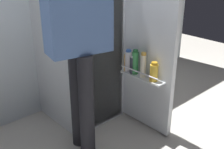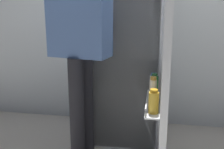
{
  "view_description": "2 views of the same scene",
  "coord_description": "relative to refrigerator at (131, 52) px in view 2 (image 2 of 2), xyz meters",
  "views": [
    {
      "loc": [
        -1.5,
        -1.56,
        1.56
      ],
      "look_at": [
        -0.06,
        0.02,
        0.63
      ],
      "focal_mm": 45.3,
      "sensor_mm": 36.0,
      "label": 1
    },
    {
      "loc": [
        0.27,
        -1.89,
        1.25
      ],
      "look_at": [
        -0.07,
        0.02,
        0.76
      ],
      "focal_mm": 42.28,
      "sensor_mm": 36.0,
      "label": 2
    }
  ],
  "objects": [
    {
      "name": "person",
      "position": [
        -0.35,
        -0.44,
        0.22
      ],
      "size": [
        0.59,
        0.85,
        1.76
      ],
      "color": "black",
      "rests_on": "ground_plane"
    },
    {
      "name": "refrigerator",
      "position": [
        0.0,
        0.0,
        0.0
      ],
      "size": [
        0.64,
        1.21,
        1.7
      ],
      "color": "silver",
      "rests_on": "ground_plane"
    },
    {
      "name": "kitchen_wall",
      "position": [
        -0.02,
        0.42,
        0.42
      ],
      "size": [
        4.4,
        0.1,
        2.55
      ],
      "primitive_type": "cube",
      "color": "silver",
      "rests_on": "ground_plane"
    }
  ]
}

